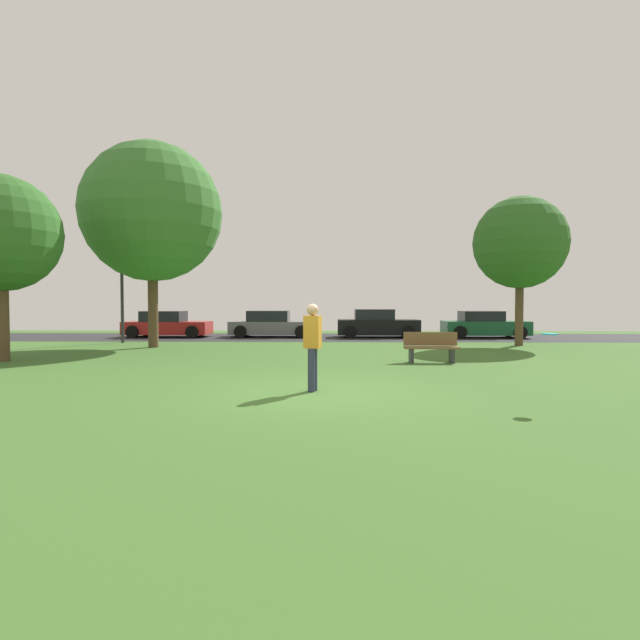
{
  "coord_description": "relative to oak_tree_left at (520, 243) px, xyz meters",
  "views": [
    {
      "loc": [
        0.33,
        -9.88,
        1.78
      ],
      "look_at": [
        0.0,
        2.67,
        1.35
      ],
      "focal_mm": 28.16,
      "sensor_mm": 36.0,
      "label": 1
    }
  ],
  "objects": [
    {
      "name": "ground_plane",
      "position": [
        -8.08,
        -11.19,
        -4.26
      ],
      "size": [
        44.0,
        44.0,
        0.0
      ],
      "primitive_type": "plane",
      "color": "#3D6628"
    },
    {
      "name": "road_strip",
      "position": [
        -8.08,
        4.81,
        -4.26
      ],
      "size": [
        44.0,
        6.4,
        0.01
      ],
      "primitive_type": "cube",
      "color": "#28282B",
      "rests_on": "ground_plane"
    },
    {
      "name": "oak_tree_left",
      "position": [
        0.0,
        0.0,
        0.0
      ],
      "size": [
        3.8,
        3.8,
        6.18
      ],
      "color": "brown",
      "rests_on": "ground_plane"
    },
    {
      "name": "oak_tree_right",
      "position": [
        -14.95,
        -1.23,
        1.11
      ],
      "size": [
        5.49,
        5.49,
        8.13
      ],
      "color": "brown",
      "rests_on": "ground_plane"
    },
    {
      "name": "maple_tree_near",
      "position": [
        -17.86,
        -6.07,
        -0.4
      ],
      "size": [
        3.54,
        3.54,
        5.66
      ],
      "color": "brown",
      "rests_on": "ground_plane"
    },
    {
      "name": "person_catcher",
      "position": [
        -8.16,
        -11.05,
        -3.28
      ],
      "size": [
        0.37,
        0.31,
        1.76
      ],
      "rotation": [
        0.0,
        0.0,
        -0.3
      ],
      "color": "#2D334C",
      "rests_on": "ground_plane"
    },
    {
      "name": "frisbee_disc",
      "position": [
        -4.01,
        -12.34,
        -3.02
      ],
      "size": [
        0.3,
        0.3,
        0.03
      ],
      "color": "#2DB2E0"
    },
    {
      "name": "parked_car_red",
      "position": [
        -16.42,
        4.81,
        -3.64
      ],
      "size": [
        4.33,
        2.01,
        1.35
      ],
      "color": "#B21E1E",
      "rests_on": "ground_plane"
    },
    {
      "name": "parked_car_grey",
      "position": [
        -10.96,
        5.04,
        -3.63
      ],
      "size": [
        4.4,
        2.05,
        1.37
      ],
      "color": "slate",
      "rests_on": "ground_plane"
    },
    {
      "name": "parked_car_black",
      "position": [
        -5.48,
        4.86,
        -3.6
      ],
      "size": [
        4.15,
        2.06,
        1.45
      ],
      "color": "black",
      "rests_on": "ground_plane"
    },
    {
      "name": "parked_car_green",
      "position": [
        -0.02,
        4.76,
        -3.63
      ],
      "size": [
        4.22,
        1.97,
        1.36
      ],
      "color": "#195633",
      "rests_on": "ground_plane"
    },
    {
      "name": "park_bench",
      "position": [
        -4.83,
        -6.09,
        -3.8
      ],
      "size": [
        1.6,
        0.45,
        0.9
      ],
      "rotation": [
        0.0,
        0.0,
        3.14
      ],
      "color": "brown",
      "rests_on": "ground_plane"
    },
    {
      "name": "street_lamp_post",
      "position": [
        -17.15,
        1.01,
        -2.01
      ],
      "size": [
        0.14,
        0.14,
        4.5
      ],
      "primitive_type": "cylinder",
      "color": "#2D2D33",
      "rests_on": "ground_plane"
    }
  ]
}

